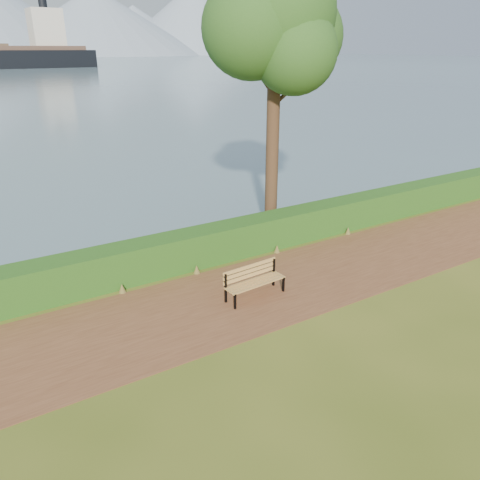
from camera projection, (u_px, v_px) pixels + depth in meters
ground at (273, 294)px, 11.77m from camera, size 140.00×140.00×0.00m
path at (266, 289)px, 12.00m from camera, size 40.00×3.40×0.01m
hedge at (222, 242)px, 13.63m from camera, size 32.00×0.85×1.00m
bench at (253, 279)px, 11.52m from camera, size 1.63×0.58×0.80m
tree at (276, 21)px, 13.33m from camera, size 4.50×3.75×8.66m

